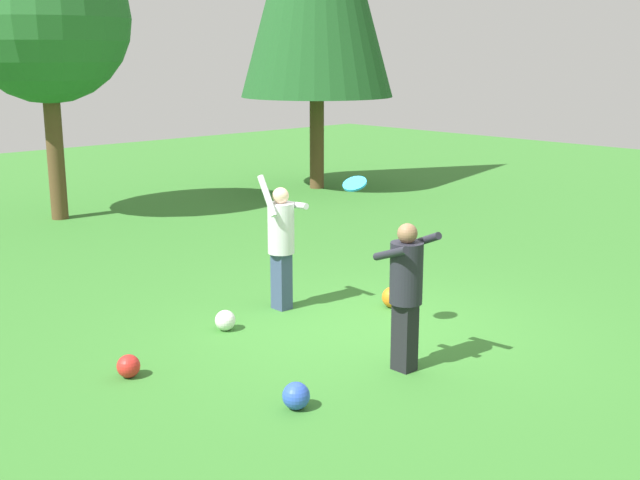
% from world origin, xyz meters
% --- Properties ---
extents(ground_plane, '(40.00, 40.00, 0.00)m').
position_xyz_m(ground_plane, '(0.00, 0.00, 0.00)').
color(ground_plane, '#387A2D').
extents(person_thrower, '(0.53, 0.56, 1.75)m').
position_xyz_m(person_thrower, '(-0.21, 1.33, 0.94)').
color(person_thrower, '#38476B').
rests_on(person_thrower, ground_plane).
extents(person_catcher, '(0.59, 0.63, 1.57)m').
position_xyz_m(person_catcher, '(-0.61, -1.10, 0.93)').
color(person_catcher, black).
rests_on(person_catcher, ground_plane).
extents(frisbee, '(0.31, 0.32, 0.14)m').
position_xyz_m(frisbee, '(-0.39, -0.13, 1.83)').
color(frisbee, '#2393D1').
extents(ball_blue, '(0.26, 0.26, 0.26)m').
position_xyz_m(ball_blue, '(-2.06, -1.03, 0.13)').
color(ball_blue, blue).
rests_on(ball_blue, ground_plane).
extents(ball_red, '(0.24, 0.24, 0.24)m').
position_xyz_m(ball_red, '(-2.81, 0.71, 0.12)').
color(ball_red, red).
rests_on(ball_red, ground_plane).
extents(ball_orange, '(0.27, 0.27, 0.27)m').
position_xyz_m(ball_orange, '(0.87, 0.38, 0.14)').
color(ball_orange, orange).
rests_on(ball_orange, ground_plane).
extents(ball_white, '(0.25, 0.25, 0.25)m').
position_xyz_m(ball_white, '(-1.24, 1.16, 0.12)').
color(ball_white, white).
rests_on(ball_white, ground_plane).
extents(tree_center, '(3.19, 3.19, 5.46)m').
position_xyz_m(tree_center, '(0.32, 8.72, 3.84)').
color(tree_center, brown).
rests_on(tree_center, ground_plane).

